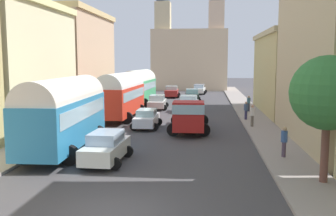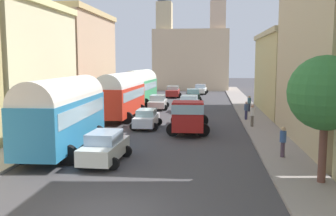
{
  "view_description": "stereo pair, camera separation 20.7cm",
  "coord_description": "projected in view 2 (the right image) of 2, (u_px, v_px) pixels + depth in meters",
  "views": [
    {
      "loc": [
        3.06,
        -11.81,
        5.08
      ],
      "look_at": [
        0.0,
        18.16,
        1.34
      ],
      "focal_mm": 40.46,
      "sensor_mm": 36.0,
      "label": 1
    },
    {
      "loc": [
        3.26,
        -11.79,
        5.08
      ],
      "look_at": [
        0.0,
        18.16,
        1.34
      ],
      "focal_mm": 40.46,
      "sensor_mm": 36.0,
      "label": 2
    }
  ],
  "objects": [
    {
      "name": "car_1",
      "position": [
        193.0,
        95.0,
        47.17
      ],
      "size": [
        2.38,
        3.94,
        1.64
      ],
      "color": "black",
      "rests_on": "ground"
    },
    {
      "name": "building_left_2",
      "position": [
        79.0,
        60.0,
        41.0
      ],
      "size": [
        5.0,
        13.75,
        10.4
      ],
      "color": "tan",
      "rests_on": "ground"
    },
    {
      "name": "car_2",
      "position": [
        200.0,
        89.0,
        58.61
      ],
      "size": [
        2.41,
        4.41,
        1.52
      ],
      "color": "silver",
      "rests_on": "ground"
    },
    {
      "name": "ground_plane",
      "position": [
        177.0,
        110.0,
        39.24
      ],
      "size": [
        154.0,
        154.0,
        0.0
      ],
      "primitive_type": "plane",
      "color": "#424042"
    },
    {
      "name": "building_right_2",
      "position": [
        286.0,
        73.0,
        36.63
      ],
      "size": [
        4.72,
        14.06,
        7.86
      ],
      "color": "tan",
      "rests_on": "ground"
    },
    {
      "name": "parked_bus_1",
      "position": [
        121.0,
        94.0,
        33.17
      ],
      "size": [
        3.46,
        8.67,
        4.07
      ],
      "color": "red",
      "rests_on": "ground"
    },
    {
      "name": "sidewalk_left",
      "position": [
        109.0,
        109.0,
        40.01
      ],
      "size": [
        2.5,
        70.0,
        0.14
      ],
      "primitive_type": "cube",
      "color": "#B4A99F",
      "rests_on": "ground"
    },
    {
      "name": "building_left_1",
      "position": [
        16.0,
        65.0,
        28.13
      ],
      "size": [
        5.56,
        11.5,
        9.48
      ],
      "color": "beige",
      "rests_on": "ground"
    },
    {
      "name": "cargo_truck_0",
      "position": [
        188.0,
        116.0,
        26.71
      ],
      "size": [
        3.07,
        7.11,
        2.41
      ],
      "color": "#B21E1B",
      "rests_on": "ground"
    },
    {
      "name": "pedestrian_1",
      "position": [
        246.0,
        110.0,
        32.12
      ],
      "size": [
        0.48,
        0.48,
        1.68
      ],
      "color": "#2E2D52",
      "rests_on": "ground"
    },
    {
      "name": "distant_church",
      "position": [
        191.0,
        55.0,
        66.85
      ],
      "size": [
        13.05,
        7.05,
        17.71
      ],
      "color": "beige",
      "rests_on": "ground"
    },
    {
      "name": "roadside_tree_0",
      "position": [
        326.0,
        93.0,
        15.1
      ],
      "size": [
        3.02,
        3.02,
        5.33
      ],
      "color": "brown",
      "rests_on": "ground"
    },
    {
      "name": "pedestrian_0",
      "position": [
        249.0,
        103.0,
        37.3
      ],
      "size": [
        0.37,
        0.37,
        1.7
      ],
      "color": "#272B3F",
      "rests_on": "ground"
    },
    {
      "name": "car_4",
      "position": [
        147.0,
        119.0,
        28.81
      ],
      "size": [
        2.11,
        3.84,
        1.44
      ],
      "color": "silver",
      "rests_on": "ground"
    },
    {
      "name": "pedestrian_2",
      "position": [
        252.0,
        115.0,
        28.67
      ],
      "size": [
        0.48,
        0.48,
        1.81
      ],
      "color": "#6D6153",
      "rests_on": "ground"
    },
    {
      "name": "car_5",
      "position": [
        158.0,
        102.0,
        40.28
      ],
      "size": [
        2.4,
        4.37,
        1.5
      ],
      "color": "silver",
      "rests_on": "ground"
    },
    {
      "name": "car_0",
      "position": [
        189.0,
        104.0,
        38.12
      ],
      "size": [
        2.49,
        4.12,
        1.64
      ],
      "color": "white",
      "rests_on": "ground"
    },
    {
      "name": "car_6",
      "position": [
        173.0,
        92.0,
        53.17
      ],
      "size": [
        2.44,
        4.33,
        1.61
      ],
      "color": "#B32522",
      "rests_on": "ground"
    },
    {
      "name": "parked_bus_0",
      "position": [
        64.0,
        111.0,
        21.2
      ],
      "size": [
        3.49,
        9.17,
        4.18
      ],
      "color": "teal",
      "rests_on": "ground"
    },
    {
      "name": "pedestrian_3",
      "position": [
        283.0,
        141.0,
        19.51
      ],
      "size": [
        0.37,
        0.37,
        1.73
      ],
      "color": "#4D3B4E",
      "rests_on": "ground"
    },
    {
      "name": "car_3",
      "position": [
        105.0,
        147.0,
        18.97
      ],
      "size": [
        2.27,
        4.06,
        1.58
      ],
      "color": "silver",
      "rests_on": "ground"
    },
    {
      "name": "parked_bus_2",
      "position": [
        140.0,
        85.0,
        44.36
      ],
      "size": [
        3.52,
        8.76,
        4.06
      ],
      "color": "#3B9A62",
      "rests_on": "ground"
    },
    {
      "name": "sidewalk_right",
      "position": [
        248.0,
        111.0,
        38.46
      ],
      "size": [
        2.5,
        70.0,
        0.14
      ],
      "primitive_type": "cube",
      "color": "gray",
      "rests_on": "ground"
    }
  ]
}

